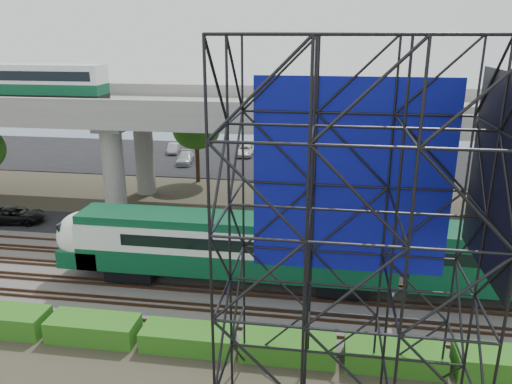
# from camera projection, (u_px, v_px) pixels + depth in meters

# --- Properties ---
(ground) EXTENTS (140.00, 140.00, 0.00)m
(ground) POSITION_uv_depth(u_px,v_px,m) (192.00, 302.00, 29.19)
(ground) COLOR #474233
(ground) RESTS_ON ground
(ballast_bed) EXTENTS (90.00, 12.00, 0.20)m
(ballast_bed) POSITION_uv_depth(u_px,v_px,m) (201.00, 284.00, 31.04)
(ballast_bed) COLOR slate
(ballast_bed) RESTS_ON ground
(service_road) EXTENTS (90.00, 5.00, 0.08)m
(service_road) POSITION_uv_depth(u_px,v_px,m) (228.00, 233.00, 39.06)
(service_road) COLOR black
(service_road) RESTS_ON ground
(parking_lot) EXTENTS (90.00, 18.00, 0.08)m
(parking_lot) POSITION_uv_depth(u_px,v_px,m) (267.00, 160.00, 61.18)
(parking_lot) COLOR black
(parking_lot) RESTS_ON ground
(harbor_water) EXTENTS (140.00, 40.00, 0.03)m
(harbor_water) POSITION_uv_depth(u_px,v_px,m) (284.00, 128.00, 81.90)
(harbor_water) COLOR slate
(harbor_water) RESTS_ON ground
(rail_tracks) EXTENTS (90.00, 9.52, 0.16)m
(rail_tracks) POSITION_uv_depth(u_px,v_px,m) (201.00, 281.00, 30.99)
(rail_tracks) COLOR #472D1E
(rail_tracks) RESTS_ON ballast_bed
(commuter_train) EXTENTS (29.30, 3.06, 4.30)m
(commuter_train) POSITION_uv_depth(u_px,v_px,m) (269.00, 247.00, 29.58)
(commuter_train) COLOR black
(commuter_train) RESTS_ON rail_tracks
(overpass) EXTENTS (80.00, 12.00, 12.40)m
(overpass) POSITION_uv_depth(u_px,v_px,m) (225.00, 117.00, 41.92)
(overpass) COLOR #9E9B93
(overpass) RESTS_ON ground
(scaffold_tower) EXTENTS (9.36, 6.36, 15.00)m
(scaffold_tower) POSITION_uv_depth(u_px,v_px,m) (351.00, 250.00, 18.18)
(scaffold_tower) COLOR black
(scaffold_tower) RESTS_ON ground
(hedge_strip) EXTENTS (34.60, 1.80, 1.20)m
(hedge_strip) POSITION_uv_depth(u_px,v_px,m) (188.00, 337.00, 24.83)
(hedge_strip) COLOR #266216
(hedge_strip) RESTS_ON ground
(trees) EXTENTS (40.94, 16.94, 7.69)m
(trees) POSITION_uv_depth(u_px,v_px,m) (188.00, 146.00, 43.36)
(trees) COLOR #382314
(trees) RESTS_ON ground
(suv) EXTENTS (4.91, 2.77, 1.29)m
(suv) POSITION_uv_depth(u_px,v_px,m) (16.00, 215.00, 40.89)
(suv) COLOR black
(suv) RESTS_ON service_road
(parked_cars) EXTENTS (35.90, 9.63, 1.28)m
(parked_cars) POSITION_uv_depth(u_px,v_px,m) (269.00, 156.00, 60.71)
(parked_cars) COLOR white
(parked_cars) RESTS_ON parking_lot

